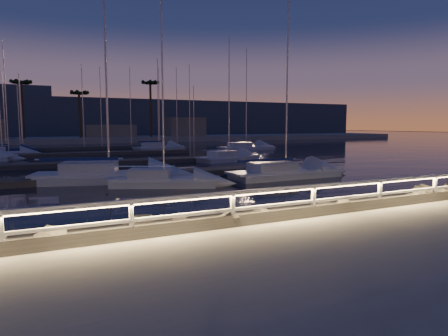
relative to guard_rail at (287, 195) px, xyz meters
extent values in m
plane|color=#A7A097|center=(0.07, 0.00, -0.77)|extent=(400.00, 400.00, 0.00)
cube|color=#A7A097|center=(0.07, -2.50, -0.87)|extent=(240.00, 5.00, 0.20)
cube|color=#615B53|center=(0.07, 1.50, -1.07)|extent=(240.00, 3.45, 1.29)
plane|color=black|center=(0.07, 80.00, -1.37)|extent=(320.00, 320.00, 0.00)
plane|color=black|center=(0.07, 0.00, -1.97)|extent=(400.00, 400.00, 0.00)
cube|color=white|center=(-7.93, 0.00, -0.27)|extent=(0.11, 0.11, 1.00)
cube|color=white|center=(-4.93, 0.00, -0.27)|extent=(0.11, 0.11, 1.00)
cube|color=white|center=(-1.93, 0.00, -0.27)|extent=(0.11, 0.11, 1.00)
cube|color=white|center=(1.07, 0.00, -0.27)|extent=(0.11, 0.11, 1.00)
cube|color=white|center=(4.07, 0.00, -0.27)|extent=(0.11, 0.11, 1.00)
cube|color=white|center=(7.07, 0.00, -0.27)|extent=(0.11, 0.11, 1.00)
cube|color=white|center=(0.07, 0.00, 0.23)|extent=(44.00, 0.12, 0.12)
cube|color=white|center=(0.07, 0.00, -0.27)|extent=(44.00, 0.09, 0.09)
cube|color=#FFC872|center=(0.07, -0.02, 0.15)|extent=(44.00, 0.04, 0.03)
sphere|color=#615B53|center=(-3.18, 1.40, -0.97)|extent=(0.76, 0.76, 0.76)
sphere|color=#615B53|center=(4.67, 0.74, -0.83)|extent=(1.03, 1.03, 1.03)
sphere|color=#615B53|center=(-6.94, 1.92, -1.08)|extent=(0.85, 0.85, 0.85)
sphere|color=#615B53|center=(0.45, 0.77, -0.84)|extent=(0.94, 0.94, 0.94)
sphere|color=#615B53|center=(6.78, 0.22, -0.72)|extent=(0.70, 0.70, 0.70)
cube|color=#534A44|center=(0.07, 16.00, -1.17)|extent=(22.00, 2.00, 0.40)
cube|color=#534A44|center=(0.07, 26.00, -1.17)|extent=(22.00, 2.00, 0.40)
cube|color=#534A44|center=(0.07, 38.00, -1.17)|extent=(22.00, 2.00, 0.40)
cube|color=#534A44|center=(0.07, 50.00, -1.17)|extent=(22.00, 2.00, 0.40)
cube|color=#A7A097|center=(0.07, 74.00, -0.97)|extent=(160.00, 14.00, 1.20)
cube|color=gray|center=(8.07, 75.00, 0.53)|extent=(10.00, 6.00, 3.00)
cube|color=gray|center=(24.07, 74.00, 1.33)|extent=(8.00, 7.00, 4.60)
cylinder|color=brown|center=(-7.93, 72.00, 4.88)|extent=(0.44, 0.44, 10.50)
cylinder|color=brown|center=(2.07, 73.00, 4.13)|extent=(0.44, 0.44, 9.00)
cylinder|color=brown|center=(16.07, 72.00, 5.38)|extent=(0.44, 0.44, 11.50)
cube|color=#3A4659|center=(0.07, 130.00, 3.23)|extent=(220.00, 30.00, 14.00)
cube|color=silver|center=(-0.24, 12.00, -1.22)|extent=(6.31, 4.36, 0.47)
cube|color=silver|center=(-0.24, 12.00, -0.93)|extent=(6.64, 4.29, 0.13)
cube|color=silver|center=(-1.00, 12.35, -0.63)|extent=(2.76, 2.35, 0.56)
cylinder|color=silver|center=(-0.24, 12.00, 4.39)|extent=(0.10, 0.10, 10.47)
cylinder|color=silver|center=(-1.38, 12.53, -0.20)|extent=(3.45, 1.64, 0.07)
cube|color=silver|center=(-2.80, 15.16, -1.22)|extent=(8.88, 5.21, 0.61)
cube|color=silver|center=(-2.80, 15.16, -0.84)|extent=(9.42, 5.02, 0.17)
cube|color=silver|center=(-3.92, 15.52, -0.45)|extent=(3.76, 2.99, 0.72)
cylinder|color=silver|center=(-2.80, 15.16, 6.59)|extent=(0.13, 0.13, 14.63)
cylinder|color=silver|center=(-4.48, 15.69, 0.10)|extent=(5.05, 1.66, 0.09)
cube|color=silver|center=(8.35, 12.00, -1.22)|extent=(7.63, 2.56, 0.51)
cube|color=silver|center=(8.35, 12.00, -0.90)|extent=(8.27, 2.18, 0.14)
cube|color=silver|center=(7.29, 12.00, -0.57)|extent=(2.97, 1.91, 0.60)
cylinder|color=silver|center=(8.35, 12.00, 5.81)|extent=(0.11, 0.11, 13.24)
cylinder|color=silver|center=(6.76, 12.00, -0.11)|extent=(4.77, 0.09, 0.07)
cube|color=silver|center=(10.51, 24.80, -1.22)|extent=(6.99, 4.15, 0.48)
cube|color=silver|center=(10.51, 24.80, -0.92)|extent=(7.41, 4.00, 0.13)
cube|color=silver|center=(9.64, 24.52, -0.62)|extent=(2.96, 2.37, 0.56)
cylinder|color=silver|center=(10.51, 24.80, 4.92)|extent=(0.10, 0.10, 11.51)
cylinder|color=silver|center=(9.20, 24.38, -0.18)|extent=(3.96, 1.34, 0.07)
cube|color=silver|center=(9.22, 44.15, -1.22)|extent=(7.30, 4.27, 0.50)
cube|color=silver|center=(9.22, 44.15, -0.91)|extent=(7.75, 4.12, 0.14)
cube|color=silver|center=(8.31, 43.86, -0.59)|extent=(3.09, 2.46, 0.59)
cylinder|color=silver|center=(9.22, 44.15, 5.20)|extent=(0.11, 0.11, 12.03)
cylinder|color=silver|center=(7.85, 43.72, -0.13)|extent=(4.15, 1.36, 0.07)
cube|color=silver|center=(20.07, 38.37, -1.22)|extent=(7.93, 3.31, 0.52)
cube|color=silver|center=(20.07, 38.37, -0.90)|extent=(8.53, 2.99, 0.14)
cube|color=silver|center=(19.00, 38.27, -0.57)|extent=(3.17, 2.21, 0.61)
cylinder|color=silver|center=(20.07, 38.37, 5.90)|extent=(0.11, 0.11, 13.40)
cylinder|color=silver|center=(18.47, 38.22, -0.10)|extent=(4.81, 0.54, 0.08)
cube|color=navy|center=(-9.86, 48.47, -1.22)|extent=(5.64, 1.89, 0.48)
cube|color=navy|center=(-9.86, 48.47, -0.92)|extent=(6.11, 1.61, 0.13)
cylinder|color=silver|center=(-9.86, 48.47, 4.06)|extent=(0.10, 0.10, 9.79)
cube|color=silver|center=(-9.97, 41.25, -1.22)|extent=(6.18, 2.24, 0.48)
cube|color=silver|center=(-9.97, 41.25, -0.92)|extent=(6.68, 1.95, 0.13)
camera|label=1|loc=(-7.28, -10.30, 2.25)|focal=32.00mm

